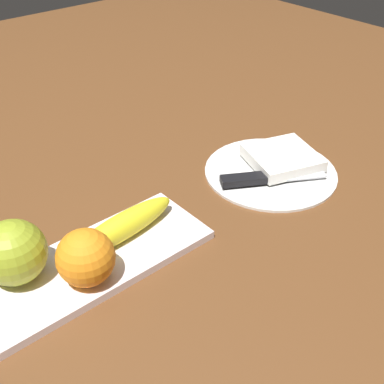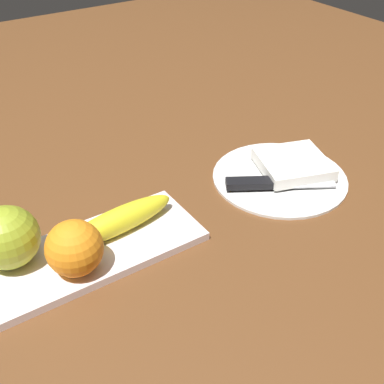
# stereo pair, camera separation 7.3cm
# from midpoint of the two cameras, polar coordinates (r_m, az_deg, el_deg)

# --- Properties ---
(ground_plane) EXTENTS (2.40, 2.40, 0.00)m
(ground_plane) POSITION_cam_midpoint_polar(r_m,az_deg,el_deg) (0.68, -5.33, -7.88)
(ground_plane) COLOR brown
(fruit_tray) EXTENTS (0.33, 0.13, 0.01)m
(fruit_tray) POSITION_cam_midpoint_polar(r_m,az_deg,el_deg) (0.68, -9.55, -7.38)
(fruit_tray) COLOR white
(fruit_tray) RESTS_ON ground_plane
(apple) EXTENTS (0.08, 0.08, 0.08)m
(apple) POSITION_cam_midpoint_polar(r_m,az_deg,el_deg) (0.66, -17.75, -5.17)
(apple) COLOR #95A727
(apple) RESTS_ON fruit_tray
(banana) EXTENTS (0.18, 0.05, 0.04)m
(banana) POSITION_cam_midpoint_polar(r_m,az_deg,el_deg) (0.70, -5.55, -3.45)
(banana) COLOR yellow
(banana) RESTS_ON fruit_tray
(orange_near_apple) EXTENTS (0.07, 0.07, 0.07)m
(orange_near_apple) POSITION_cam_midpoint_polar(r_m,az_deg,el_deg) (0.63, -10.26, -6.64)
(orange_near_apple) COLOR orange
(orange_near_apple) RESTS_ON fruit_tray
(dinner_plate) EXTENTS (0.23, 0.23, 0.01)m
(dinner_plate) POSITION_cam_midpoint_polar(r_m,az_deg,el_deg) (0.85, 12.58, 1.71)
(dinner_plate) COLOR white
(dinner_plate) RESTS_ON ground_plane
(folded_napkin) EXTENTS (0.14, 0.14, 0.02)m
(folded_napkin) POSITION_cam_midpoint_polar(r_m,az_deg,el_deg) (0.86, 14.06, 3.11)
(folded_napkin) COLOR white
(folded_napkin) RESTS_ON dinner_plate
(knife) EXTENTS (0.17, 0.11, 0.01)m
(knife) POSITION_cam_midpoint_polar(r_m,az_deg,el_deg) (0.81, 10.80, 0.89)
(knife) COLOR silver
(knife) RESTS_ON dinner_plate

